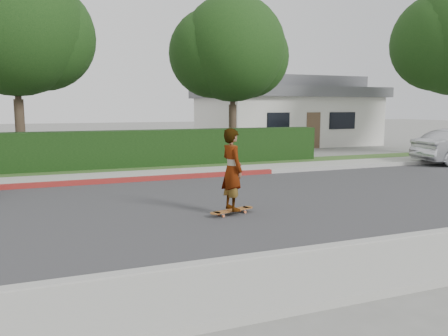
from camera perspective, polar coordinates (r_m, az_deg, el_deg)
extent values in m
plane|color=slate|center=(11.98, 10.74, -3.75)|extent=(120.00, 120.00, 0.00)
cube|color=#2D2D30|center=(11.98, 10.74, -3.73)|extent=(60.00, 8.00, 0.01)
cube|color=#9E9E99|center=(8.85, 24.96, -8.06)|extent=(60.00, 0.20, 0.15)
cube|color=#9E9E99|center=(15.54, 2.79, -0.66)|extent=(60.00, 0.20, 0.15)
cube|color=maroon|center=(14.30, -15.87, -1.70)|extent=(12.00, 0.21, 0.15)
cube|color=gray|center=(16.36, 1.52, -0.27)|extent=(60.00, 1.60, 0.12)
cube|color=#2D4C1E|center=(17.84, -0.45, 0.39)|extent=(60.00, 1.60, 0.10)
cube|color=black|center=(17.53, -10.37, 2.43)|extent=(15.00, 1.00, 1.50)
cylinder|color=#33261C|center=(18.53, -25.03, 3.96)|extent=(0.36, 0.36, 2.70)
cylinder|color=#33261C|center=(18.53, -25.40, 10.22)|extent=(0.24, 0.24, 2.25)
sphere|color=black|center=(18.74, -25.78, 16.40)|extent=(5.20, 5.20, 5.20)
sphere|color=black|center=(18.95, -22.84, 15.54)|extent=(4.16, 4.16, 4.16)
cylinder|color=#33261C|center=(20.50, 1.12, 4.77)|extent=(0.36, 0.36, 2.52)
cylinder|color=#33261C|center=(20.48, 1.14, 10.06)|extent=(0.24, 0.24, 2.10)
sphere|color=black|center=(20.63, 1.15, 15.31)|extent=(4.80, 4.80, 4.80)
sphere|color=black|center=(20.70, -1.40, 14.73)|extent=(4.08, 4.08, 4.08)
sphere|color=black|center=(21.22, 3.16, 14.28)|extent=(3.84, 3.84, 3.84)
sphere|color=black|center=(24.80, 26.40, 14.47)|extent=(4.76, 4.76, 4.76)
cube|color=beige|center=(29.61, 7.73, 6.15)|extent=(10.00, 8.00, 3.00)
cube|color=#4C4C51|center=(29.61, 7.79, 9.63)|extent=(10.60, 8.60, 0.60)
cube|color=#4C4C51|center=(29.63, 7.82, 10.79)|extent=(8.40, 6.40, 0.80)
cube|color=black|center=(24.88, 7.12, 6.06)|extent=(1.40, 0.06, 1.00)
cube|color=black|center=(27.17, 15.19, 6.00)|extent=(1.80, 0.06, 1.00)
cube|color=brown|center=(26.07, 11.58, 4.83)|extent=(0.90, 0.06, 2.10)
cylinder|color=#D3673A|center=(9.61, -0.08, -6.27)|extent=(0.07, 0.05, 0.06)
cylinder|color=#D3673A|center=(9.74, -0.71, -6.07)|extent=(0.07, 0.05, 0.06)
cylinder|color=#D3673A|center=(9.98, 2.76, -5.74)|extent=(0.07, 0.05, 0.06)
cylinder|color=#D3673A|center=(10.11, 2.12, -5.56)|extent=(0.07, 0.05, 0.06)
cube|color=silver|center=(9.66, -0.40, -5.92)|extent=(0.10, 0.19, 0.03)
cube|color=silver|center=(10.03, 2.44, -5.41)|extent=(0.10, 0.19, 0.03)
cube|color=maroon|center=(9.84, 1.05, -5.53)|extent=(0.95, 0.47, 0.02)
cylinder|color=maroon|center=(9.57, -1.14, -5.92)|extent=(0.28, 0.28, 0.02)
cylinder|color=maroon|center=(10.12, 3.12, -5.15)|extent=(0.28, 0.28, 0.02)
imported|color=white|center=(9.67, 1.06, -0.20)|extent=(0.51, 0.71, 1.83)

